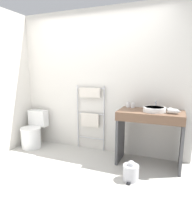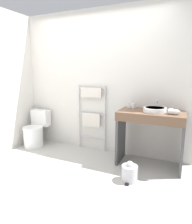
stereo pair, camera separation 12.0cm
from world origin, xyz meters
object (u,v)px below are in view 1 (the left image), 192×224
object	(u,v)px
cup_near_edge	(133,105)
hair_dryer	(173,111)
sink_basin	(154,109)
cup_near_wall	(128,105)
trash_bin	(131,172)
toilet	(33,132)
towel_radiator	(90,110)

from	to	relation	value
cup_near_edge	hair_dryer	bearing A→B (deg)	-21.16
sink_basin	cup_near_edge	size ratio (longest dim) A/B	4.19
cup_near_wall	cup_near_edge	bearing A→B (deg)	-16.32
hair_dryer	trash_bin	xyz separation A→B (m)	(-0.48, -0.50, -0.81)
hair_dryer	trash_bin	bearing A→B (deg)	-133.54
toilet	cup_near_wall	distance (m)	1.98
trash_bin	cup_near_edge	bearing A→B (deg)	102.03
toilet	hair_dryer	xyz separation A→B (m)	(2.58, -0.03, 0.63)
toilet	trash_bin	size ratio (longest dim) A/B	2.46
toilet	sink_basin	distance (m)	2.40
toilet	sink_basin	size ratio (longest dim) A/B	2.10
cup_near_edge	hair_dryer	xyz separation A→B (m)	(0.64, -0.25, -0.00)
cup_near_wall	hair_dryer	distance (m)	0.77
toilet	hair_dryer	distance (m)	2.66
towel_radiator	sink_basin	bearing A→B (deg)	-12.39
towel_radiator	cup_near_wall	bearing A→B (deg)	-3.07
toilet	towel_radiator	bearing A→B (deg)	13.94
sink_basin	toilet	bearing A→B (deg)	-179.50
hair_dryer	sink_basin	bearing A→B (deg)	169.30
toilet	sink_basin	bearing A→B (deg)	0.50
sink_basin	hair_dryer	xyz separation A→B (m)	(0.27, -0.05, 0.00)
toilet	towel_radiator	distance (m)	1.26
sink_basin	hair_dryer	size ratio (longest dim) A/B	1.86
sink_basin	trash_bin	bearing A→B (deg)	-110.86
towel_radiator	sink_basin	size ratio (longest dim) A/B	3.62
towel_radiator	sink_basin	distance (m)	1.22
towel_radiator	trash_bin	world-z (taller)	towel_radiator
towel_radiator	trash_bin	bearing A→B (deg)	-39.97
towel_radiator	trash_bin	distance (m)	1.43
sink_basin	trash_bin	distance (m)	1.00
cup_near_edge	hair_dryer	distance (m)	0.69
towel_radiator	sink_basin	xyz separation A→B (m)	(1.18, -0.26, 0.15)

